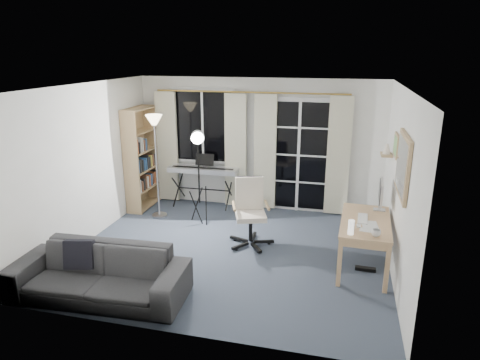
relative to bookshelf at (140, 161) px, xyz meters
name	(u,v)px	position (x,y,z in m)	size (l,w,h in m)	color
floor	(231,252)	(2.12, -1.44, -0.90)	(4.50, 4.00, 0.02)	#374250
window	(203,126)	(1.07, 0.53, 0.61)	(1.20, 0.08, 1.40)	white
french_door	(299,156)	(2.87, 0.53, 0.13)	(1.32, 0.09, 2.11)	white
curtains	(250,151)	(1.99, 0.44, 0.20)	(3.60, 0.07, 2.13)	gold
bookshelf	(140,161)	(0.00, 0.00, 0.00)	(0.30, 0.87, 1.88)	tan
torchiere_lamp	(155,136)	(0.51, -0.38, 0.57)	(0.34, 0.34, 1.82)	#B2B2B7
keyboard_piano	(203,171)	(1.15, 0.26, -0.18)	(1.31, 0.65, 0.95)	black
studio_light	(198,148)	(1.34, -0.56, 0.43)	(0.36, 0.37, 1.65)	black
office_chair	(250,205)	(2.33, -1.05, -0.29)	(0.71, 0.67, 1.02)	black
desk	(365,226)	(4.00, -1.47, -0.29)	(0.69, 1.30, 0.68)	tan
monitor	(381,193)	(4.20, -1.02, 0.05)	(0.17, 0.49, 0.43)	silver
desk_clutter	(360,237)	(3.94, -1.68, -0.36)	(0.42, 0.77, 0.86)	white
mug	(376,232)	(4.10, -1.97, -0.15)	(0.11, 0.09, 0.11)	silver
wall_mirror	(403,165)	(4.34, -1.79, 0.66)	(0.04, 0.94, 0.74)	tan
framed_print	(396,146)	(4.35, -0.89, 0.71)	(0.03, 0.42, 0.32)	tan
wall_shelf	(387,151)	(4.28, -0.39, 0.52)	(0.16, 0.30, 0.18)	tan
sofa	(98,266)	(0.91, -2.99, -0.48)	(2.11, 0.71, 0.82)	#272729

